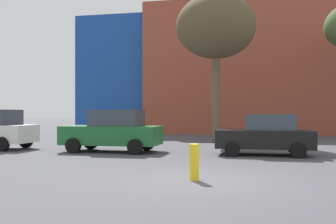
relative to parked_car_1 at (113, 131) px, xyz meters
name	(u,v)px	position (x,y,z in m)	size (l,w,h in m)	color
ground_plane	(207,181)	(4.87, -6.40, -0.92)	(200.00, 200.00, 0.00)	#47474C
building_backdrop	(256,73)	(6.23, 20.13, 4.37)	(30.33, 11.53, 12.71)	#9E4733
parked_car_1	(113,131)	(0.00, 0.00, 0.00)	(4.26, 2.09, 1.84)	#1E662D
parked_car_2	(266,135)	(6.51, 0.00, -0.09)	(3.83, 1.88, 1.66)	black
bare_tree_0	(216,28)	(3.88, 6.63, 5.76)	(4.64, 4.64, 8.59)	brown
bollard_yellow_0	(194,162)	(4.55, -6.44, -0.45)	(0.24, 0.24, 0.93)	yellow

